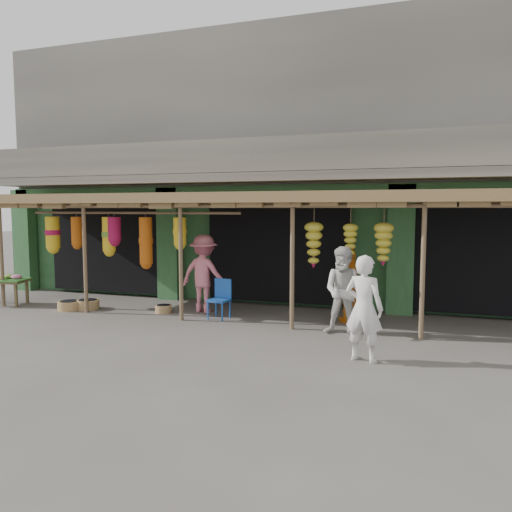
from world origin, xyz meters
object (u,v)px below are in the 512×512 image
(person_shopper, at_px, (204,274))
(flower_table, at_px, (2,280))
(blue_chair, at_px, (221,296))
(person_front, at_px, (364,308))
(person_vendor, at_px, (350,285))
(person_right, at_px, (345,291))

(person_shopper, bearing_deg, flower_table, 15.03)
(blue_chair, xyz_separation_m, person_front, (3.40, -2.17, 0.37))
(person_front, bearing_deg, person_vendor, -62.36)
(person_front, xyz_separation_m, person_right, (-0.54, 1.56, 0.00))
(blue_chair, xyz_separation_m, person_vendor, (2.81, 0.50, 0.32))
(person_right, distance_m, person_vendor, 1.12)
(person_right, bearing_deg, person_front, -69.20)
(person_vendor, bearing_deg, blue_chair, -24.86)
(person_vendor, bearing_deg, person_shopper, -35.17)
(person_front, distance_m, person_shopper, 4.85)
(blue_chair, xyz_separation_m, person_shopper, (-0.64, 0.51, 0.43))
(person_front, distance_m, person_vendor, 2.74)
(blue_chair, bearing_deg, person_front, -26.38)
(flower_table, relative_size, person_right, 0.83)
(person_right, xyz_separation_m, person_vendor, (-0.05, 1.12, -0.05))
(person_vendor, bearing_deg, person_front, 67.52)
(blue_chair, relative_size, person_vendor, 0.54)
(person_right, height_order, person_vendor, person_right)
(person_front, height_order, person_vendor, person_front)
(person_front, bearing_deg, blue_chair, -17.48)
(blue_chair, bearing_deg, person_vendor, 16.35)
(blue_chair, bearing_deg, person_shopper, 147.54)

